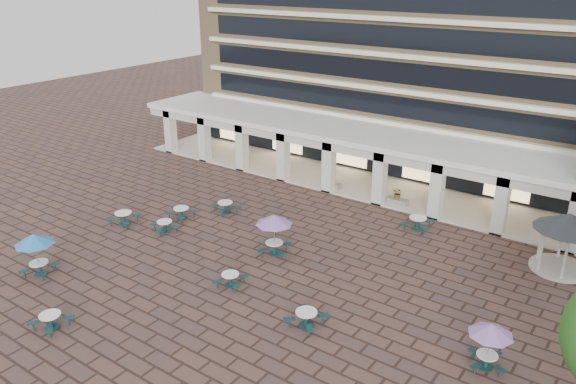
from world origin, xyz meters
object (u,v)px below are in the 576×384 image
picnic_table_1 (51,320)px  planter_left (332,182)px  gazebo (567,228)px  picnic_table_2 (230,279)px  planter_right (398,198)px

picnic_table_1 → planter_left: bearing=79.5°
gazebo → picnic_table_1: bearing=-132.8°
picnic_table_1 → picnic_table_2: bearing=53.7°
picnic_table_1 → gazebo: (18.36, 19.84, 2.10)m
gazebo → planter_right: (-11.42, 3.15, -1.99)m
picnic_table_1 → planter_right: planter_right is taller
picnic_table_1 → planter_right: bearing=66.3°
planter_left → planter_right: (5.48, 0.00, -0.01)m
picnic_table_1 → planter_left: size_ratio=1.22×
gazebo → planter_right: gazebo is taller
planter_right → picnic_table_2: bearing=-99.5°
picnic_table_2 → picnic_table_1: bearing=-132.7°
planter_right → planter_left: bearing=-180.0°
planter_left → planter_right: 5.48m
gazebo → picnic_table_2: bearing=-139.2°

